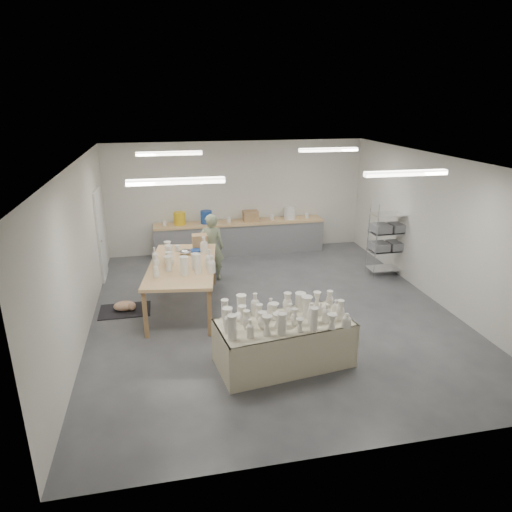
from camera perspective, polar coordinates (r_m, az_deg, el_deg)
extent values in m
plane|color=#424449|center=(9.29, 1.93, -6.80)|extent=(8.00, 8.00, 0.00)
cube|color=white|center=(8.42, 2.16, 11.80)|extent=(7.00, 8.00, 0.02)
cube|color=silver|center=(12.54, -2.34, 7.35)|extent=(7.00, 0.02, 3.00)
cube|color=silver|center=(5.25, 12.64, -10.68)|extent=(7.00, 0.02, 3.00)
cube|color=silver|center=(8.64, -21.15, 0.53)|extent=(0.02, 8.00, 3.00)
cube|color=silver|center=(10.14, 21.67, 3.12)|extent=(0.02, 8.00, 3.00)
cube|color=white|center=(11.22, -18.83, 2.53)|extent=(0.05, 0.90, 2.10)
cube|color=white|center=(6.71, -9.95, 9.19)|extent=(1.40, 0.12, 0.08)
cube|color=white|center=(7.71, 18.25, 9.81)|extent=(1.40, 0.12, 0.08)
cube|color=white|center=(10.17, -10.80, 12.48)|extent=(1.40, 0.12, 0.08)
cube|color=white|center=(10.86, 9.04, 12.99)|extent=(1.40, 0.12, 0.08)
cube|color=tan|center=(12.38, -2.05, 4.20)|extent=(4.60, 0.60, 0.06)
cube|color=slate|center=(12.50, -2.03, 2.21)|extent=(4.60, 0.55, 0.84)
cylinder|color=gold|center=(12.17, -9.53, 4.65)|extent=(0.30, 0.30, 0.34)
cylinder|color=#1B4095|center=(12.21, -6.24, 4.86)|extent=(0.30, 0.30, 0.34)
cylinder|color=white|center=(12.63, 4.23, 5.40)|extent=(0.30, 0.30, 0.34)
cube|color=#A77951|center=(12.39, -0.69, 5.03)|extent=(0.40, 0.30, 0.28)
cylinder|color=white|center=(12.19, -11.38, 4.08)|extent=(0.10, 0.10, 0.14)
cylinder|color=white|center=(12.31, -3.44, 4.57)|extent=(0.10, 0.10, 0.14)
cylinder|color=white|center=(12.53, 2.01, 4.86)|extent=(0.10, 0.10, 0.14)
cylinder|color=white|center=(12.80, 6.38, 5.06)|extent=(0.10, 0.10, 0.14)
cylinder|color=silver|center=(10.92, 14.81, 1.66)|extent=(0.02, 0.02, 1.80)
cylinder|color=silver|center=(11.32, 18.63, 1.89)|extent=(0.02, 0.02, 1.80)
cylinder|color=silver|center=(11.30, 13.84, 2.32)|extent=(0.02, 0.02, 1.80)
cylinder|color=silver|center=(11.68, 17.57, 2.53)|extent=(0.02, 0.02, 1.80)
cube|color=silver|center=(11.53, 15.89, -1.45)|extent=(0.88, 0.48, 0.02)
cube|color=silver|center=(11.39, 16.10, 0.67)|extent=(0.88, 0.48, 0.02)
cube|color=silver|center=(11.26, 16.31, 2.84)|extent=(0.88, 0.48, 0.02)
cube|color=silver|center=(11.14, 16.52, 5.06)|extent=(0.88, 0.48, 0.02)
cube|color=slate|center=(11.25, 15.16, 1.18)|extent=(0.38, 0.42, 0.18)
cube|color=slate|center=(11.45, 17.13, 1.30)|extent=(0.38, 0.42, 0.18)
cube|color=slate|center=(11.12, 15.36, 3.38)|extent=(0.38, 0.42, 0.18)
cube|color=slate|center=(11.33, 17.35, 3.47)|extent=(0.38, 0.42, 0.18)
cube|color=olive|center=(7.44, 3.51, -11.14)|extent=(1.98, 1.11, 0.64)
cube|color=beige|center=(7.24, 3.58, -8.37)|extent=(2.24, 1.30, 0.03)
cube|color=beige|center=(7.02, 4.57, -12.73)|extent=(2.10, 0.33, 0.74)
cube|color=beige|center=(7.82, 2.58, -9.08)|extent=(2.10, 0.33, 0.74)
cube|color=tan|center=(9.17, -9.22, -1.14)|extent=(1.62, 2.70, 0.06)
cube|color=olive|center=(8.25, -12.55, -7.37)|extent=(0.08, 0.08, 0.89)
cube|color=olive|center=(8.29, -4.66, -6.81)|extent=(0.08, 0.08, 0.89)
cube|color=olive|center=(10.46, -12.53, -1.55)|extent=(0.08, 0.08, 0.89)
cube|color=olive|center=(10.49, -6.35, -1.13)|extent=(0.08, 0.08, 0.89)
ellipsoid|color=silver|center=(9.70, -8.84, 0.52)|extent=(0.26, 0.26, 0.12)
cylinder|color=#1B4095|center=(9.87, -7.55, 0.70)|extent=(0.26, 0.26, 0.03)
cylinder|color=white|center=(9.93, -9.80, 0.98)|extent=(0.11, 0.11, 0.12)
cube|color=#A77951|center=(10.10, -7.06, 1.91)|extent=(0.32, 0.26, 0.28)
cube|color=black|center=(9.64, -16.06, -6.55)|extent=(1.00, 0.70, 0.02)
ellipsoid|color=white|center=(9.59, -16.11, -6.00)|extent=(0.49, 0.38, 0.18)
sphere|color=white|center=(9.48, -15.26, -6.10)|extent=(0.16, 0.16, 0.16)
imported|color=gray|center=(10.60, -5.58, 1.09)|extent=(0.62, 0.45, 1.59)
cylinder|color=#AC1824|center=(11.02, -5.65, -1.09)|extent=(0.31, 0.31, 0.04)
cylinder|color=silver|center=(11.09, -4.99, -1.71)|extent=(0.02, 0.02, 0.26)
cylinder|color=silver|center=(11.16, -6.03, -1.59)|extent=(0.02, 0.02, 0.26)
cylinder|color=silver|center=(10.97, -5.87, -1.98)|extent=(0.02, 0.02, 0.26)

